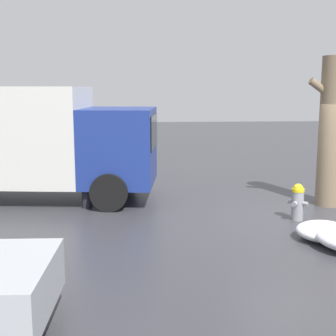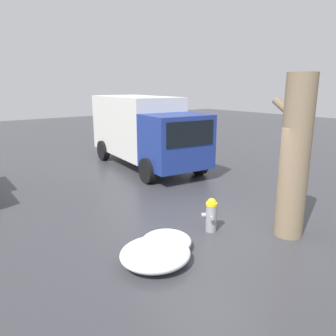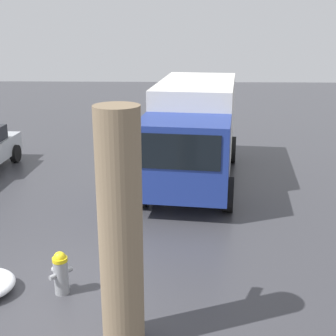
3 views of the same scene
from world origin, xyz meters
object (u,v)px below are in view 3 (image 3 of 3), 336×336
(tree_trunk, at_px, (121,231))
(delivery_truck, at_px, (194,128))
(fire_hydrant, at_px, (61,272))
(pedestrian, at_px, (156,166))

(tree_trunk, height_order, delivery_truck, tree_trunk)
(fire_hydrant, xyz_separation_m, delivery_truck, (6.44, -2.50, 1.17))
(tree_trunk, bearing_deg, pedestrian, -1.61)
(fire_hydrant, relative_size, pedestrian, 0.48)
(tree_trunk, height_order, pedestrian, tree_trunk)
(tree_trunk, xyz_separation_m, delivery_truck, (7.68, -1.23, -0.24))
(pedestrian, bearing_deg, delivery_truck, -5.88)
(fire_hydrant, relative_size, delivery_truck, 0.12)
(fire_hydrant, bearing_deg, delivery_truck, -69.87)
(delivery_truck, relative_size, pedestrian, 3.96)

